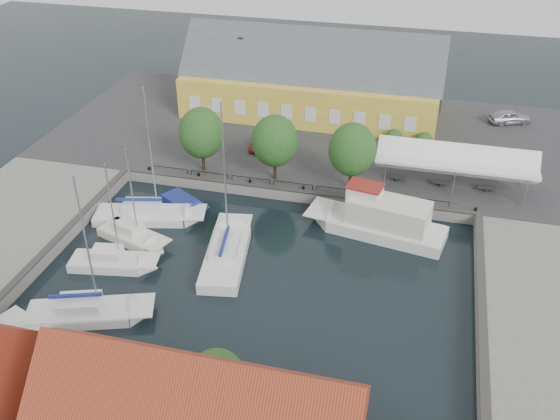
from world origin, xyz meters
name	(u,v)px	position (x,y,z in m)	size (l,w,h in m)	color
ground	(261,266)	(0.00, 0.00, 0.00)	(140.00, 140.00, 0.00)	black
north_quay	(319,137)	(0.00, 23.00, 0.50)	(56.00, 26.00, 1.00)	#2D2D30
quay_edge_fittings	(277,222)	(0.02, 4.75, 1.06)	(56.00, 24.72, 0.40)	#383533
warehouse	(307,83)	(-2.60, 28.36, 4.43)	(28.56, 14.00, 9.55)	gold
tent_canopy	(456,161)	(14.00, 14.50, 3.68)	(14.00, 4.00, 2.83)	white
quay_trees	(275,141)	(-2.00, 12.00, 4.88)	(18.20, 4.20, 6.30)	black
car_silver	(510,117)	(19.81, 30.59, 1.77)	(1.81, 4.49, 1.53)	#ABACB3
car_red	(261,142)	(-5.07, 18.05, 1.63)	(1.34, 3.83, 1.26)	#5B1C15
center_sailboat	(227,255)	(-2.86, 0.24, 0.36)	(4.41, 10.13, 13.38)	silver
trawler	(381,223)	(8.39, 6.87, 1.02)	(12.16, 5.53, 5.00)	silver
west_boat_a	(147,216)	(-11.35, 4.10, 0.27)	(9.91, 4.84, 12.60)	silver
west_boat_b	(133,238)	(-11.12, 0.79, 0.26)	(6.79, 4.22, 9.16)	silver
west_boat_c	(112,264)	(-11.10, -2.86, 0.26)	(7.13, 3.34, 9.55)	silver
west_boat_d	(87,314)	(-10.07, -8.59, 0.27)	(9.06, 5.35, 11.71)	silver
launch_sw	(27,333)	(-13.14, -11.16, 0.09)	(5.97, 3.96, 0.98)	silver
launch_nw	(184,204)	(-9.16, 7.08, 0.09)	(5.21, 4.31, 0.88)	navy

